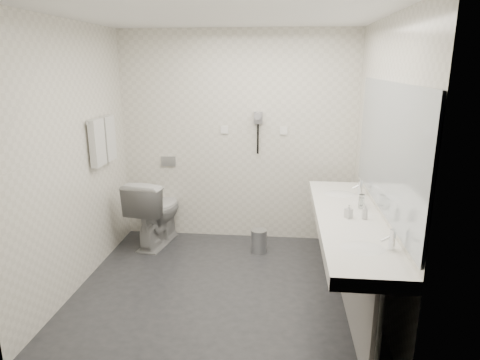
# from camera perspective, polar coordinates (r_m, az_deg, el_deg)

# --- Properties ---
(floor) EXTENTS (2.80, 2.80, 0.00)m
(floor) POSITION_cam_1_polar(r_m,az_deg,el_deg) (4.28, -2.27, -14.18)
(floor) COLOR #28282C
(floor) RESTS_ON ground
(ceiling) EXTENTS (2.80, 2.80, 0.00)m
(ceiling) POSITION_cam_1_polar(r_m,az_deg,el_deg) (3.74, -2.70, 21.36)
(ceiling) COLOR white
(ceiling) RESTS_ON wall_back
(wall_back) EXTENTS (2.80, 0.00, 2.80)m
(wall_back) POSITION_cam_1_polar(r_m,az_deg,el_deg) (5.08, -0.38, 5.66)
(wall_back) COLOR silver
(wall_back) RESTS_ON floor
(wall_front) EXTENTS (2.80, 0.00, 2.80)m
(wall_front) POSITION_cam_1_polar(r_m,az_deg,el_deg) (2.59, -6.56, -4.15)
(wall_front) COLOR silver
(wall_front) RESTS_ON floor
(wall_left) EXTENTS (0.00, 2.60, 2.60)m
(wall_left) POSITION_cam_1_polar(r_m,az_deg,el_deg) (4.25, -21.53, 2.63)
(wall_left) COLOR silver
(wall_left) RESTS_ON floor
(wall_right) EXTENTS (0.00, 2.60, 2.60)m
(wall_right) POSITION_cam_1_polar(r_m,az_deg,el_deg) (3.88, 18.48, 1.77)
(wall_right) COLOR silver
(wall_right) RESTS_ON floor
(vanity_counter) EXTENTS (0.55, 2.20, 0.10)m
(vanity_counter) POSITION_cam_1_polar(r_m,az_deg,el_deg) (3.77, 14.44, -5.48)
(vanity_counter) COLOR white
(vanity_counter) RESTS_ON floor
(vanity_panel) EXTENTS (0.03, 2.15, 0.75)m
(vanity_panel) POSITION_cam_1_polar(r_m,az_deg,el_deg) (3.94, 14.39, -11.28)
(vanity_panel) COLOR gray
(vanity_panel) RESTS_ON floor
(vanity_post_near) EXTENTS (0.06, 0.06, 0.75)m
(vanity_post_near) POSITION_cam_1_polar(r_m,az_deg,el_deg) (3.06, 17.90, -19.97)
(vanity_post_near) COLOR silver
(vanity_post_near) RESTS_ON floor
(vanity_post_far) EXTENTS (0.06, 0.06, 0.75)m
(vanity_post_far) POSITION_cam_1_polar(r_m,az_deg,el_deg) (4.89, 13.01, -5.82)
(vanity_post_far) COLOR silver
(vanity_post_far) RESTS_ON floor
(mirror) EXTENTS (0.02, 2.20, 1.05)m
(mirror) POSITION_cam_1_polar(r_m,az_deg,el_deg) (3.64, 19.18, 4.09)
(mirror) COLOR #B2BCC6
(mirror) RESTS_ON wall_right
(basin_near) EXTENTS (0.40, 0.31, 0.05)m
(basin_near) POSITION_cam_1_polar(r_m,az_deg,el_deg) (3.16, 16.18, -9.07)
(basin_near) COLOR white
(basin_near) RESTS_ON vanity_counter
(basin_far) EXTENTS (0.40, 0.31, 0.05)m
(basin_far) POSITION_cam_1_polar(r_m,az_deg,el_deg) (4.36, 13.26, -2.02)
(basin_far) COLOR white
(basin_far) RESTS_ON vanity_counter
(faucet_near) EXTENTS (0.04, 0.04, 0.15)m
(faucet_near) POSITION_cam_1_polar(r_m,az_deg,el_deg) (3.17, 19.80, -7.56)
(faucet_near) COLOR silver
(faucet_near) RESTS_ON vanity_counter
(faucet_far) EXTENTS (0.04, 0.04, 0.15)m
(faucet_far) POSITION_cam_1_polar(r_m,az_deg,el_deg) (4.37, 15.87, -0.95)
(faucet_far) COLOR silver
(faucet_far) RESTS_ON vanity_counter
(soap_bottle_a) EXTENTS (0.08, 0.08, 0.12)m
(soap_bottle_a) POSITION_cam_1_polar(r_m,az_deg,el_deg) (3.69, 14.41, -4.07)
(soap_bottle_a) COLOR beige
(soap_bottle_a) RESTS_ON vanity_counter
(soap_bottle_c) EXTENTS (0.06, 0.06, 0.13)m
(soap_bottle_c) POSITION_cam_1_polar(r_m,az_deg,el_deg) (3.70, 16.47, -4.12)
(soap_bottle_c) COLOR beige
(soap_bottle_c) RESTS_ON vanity_counter
(glass_left) EXTENTS (0.07, 0.07, 0.10)m
(glass_left) POSITION_cam_1_polar(r_m,az_deg,el_deg) (3.97, 16.05, -3.00)
(glass_left) COLOR silver
(glass_left) RESTS_ON vanity_counter
(glass_right) EXTENTS (0.06, 0.06, 0.10)m
(glass_right) POSITION_cam_1_polar(r_m,az_deg,el_deg) (4.06, 16.07, -2.57)
(glass_right) COLOR silver
(glass_right) RESTS_ON vanity_counter
(toilet) EXTENTS (0.59, 0.88, 0.82)m
(toilet) POSITION_cam_1_polar(r_m,az_deg,el_deg) (5.17, -11.25, -4.10)
(toilet) COLOR white
(toilet) RESTS_ON floor
(flush_plate) EXTENTS (0.18, 0.02, 0.12)m
(flush_plate) POSITION_cam_1_polar(r_m,az_deg,el_deg) (5.28, -9.60, 2.50)
(flush_plate) COLOR #B2B5BA
(flush_plate) RESTS_ON wall_back
(pedal_bin) EXTENTS (0.23, 0.23, 0.26)m
(pedal_bin) POSITION_cam_1_polar(r_m,az_deg,el_deg) (4.94, 2.56, -8.28)
(pedal_bin) COLOR #B2B5BA
(pedal_bin) RESTS_ON floor
(bin_lid) EXTENTS (0.18, 0.18, 0.02)m
(bin_lid) POSITION_cam_1_polar(r_m,az_deg,el_deg) (4.88, 2.57, -6.82)
(bin_lid) COLOR #B2B5BA
(bin_lid) RESTS_ON pedal_bin
(towel_rail) EXTENTS (0.02, 0.62, 0.02)m
(towel_rail) POSITION_cam_1_polar(r_m,az_deg,el_deg) (4.67, -18.31, 7.74)
(towel_rail) COLOR silver
(towel_rail) RESTS_ON wall_left
(towel_near) EXTENTS (0.07, 0.24, 0.48)m
(towel_near) POSITION_cam_1_polar(r_m,az_deg,el_deg) (4.57, -18.66, 4.75)
(towel_near) COLOR silver
(towel_near) RESTS_ON towel_rail
(towel_far) EXTENTS (0.07, 0.24, 0.48)m
(towel_far) POSITION_cam_1_polar(r_m,az_deg,el_deg) (4.82, -17.31, 5.39)
(towel_far) COLOR silver
(towel_far) RESTS_ON towel_rail
(dryer_cradle) EXTENTS (0.10, 0.04, 0.14)m
(dryer_cradle) POSITION_cam_1_polar(r_m,az_deg,el_deg) (5.00, 2.46, 8.37)
(dryer_cradle) COLOR gray
(dryer_cradle) RESTS_ON wall_back
(dryer_barrel) EXTENTS (0.08, 0.14, 0.08)m
(dryer_barrel) POSITION_cam_1_polar(r_m,az_deg,el_deg) (4.92, 2.41, 8.62)
(dryer_barrel) COLOR gray
(dryer_barrel) RESTS_ON dryer_cradle
(dryer_cord) EXTENTS (0.02, 0.02, 0.35)m
(dryer_cord) POSITION_cam_1_polar(r_m,az_deg,el_deg) (5.02, 2.42, 5.52)
(dryer_cord) COLOR black
(dryer_cord) RESTS_ON dryer_cradle
(switch_plate_a) EXTENTS (0.09, 0.02, 0.09)m
(switch_plate_a) POSITION_cam_1_polar(r_m,az_deg,el_deg) (5.07, -2.09, 6.78)
(switch_plate_a) COLOR white
(switch_plate_a) RESTS_ON wall_back
(switch_plate_b) EXTENTS (0.09, 0.02, 0.09)m
(switch_plate_b) POSITION_cam_1_polar(r_m,az_deg,el_deg) (5.03, 5.89, 6.62)
(switch_plate_b) COLOR white
(switch_plate_b) RESTS_ON wall_back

